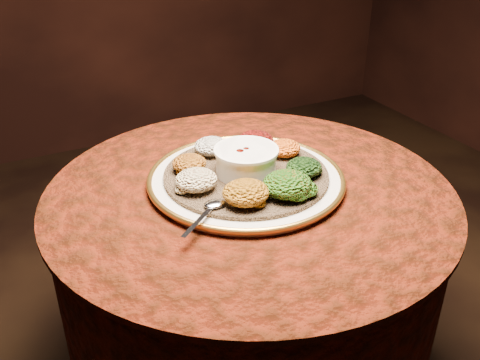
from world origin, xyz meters
name	(u,v)px	position (x,y,z in m)	size (l,w,h in m)	color
table	(249,251)	(0.00, 0.00, 0.55)	(0.96, 0.96, 0.73)	black
platter	(246,179)	(0.00, 0.03, 0.75)	(0.51, 0.51, 0.02)	beige
injera	(246,175)	(0.00, 0.03, 0.76)	(0.39, 0.39, 0.01)	brown
stew_bowl	(246,159)	(0.00, 0.03, 0.80)	(0.15, 0.15, 0.06)	white
spoon	(212,206)	(-0.13, -0.08, 0.77)	(0.13, 0.11, 0.01)	silver
portion_ayib	(211,146)	(-0.03, 0.16, 0.78)	(0.09, 0.08, 0.04)	beige
portion_kitfo	(255,141)	(0.09, 0.13, 0.78)	(0.10, 0.09, 0.05)	black
portion_tikil	(284,148)	(0.13, 0.07, 0.78)	(0.08, 0.08, 0.04)	#BF650F
portion_gomen	(304,167)	(0.12, -0.04, 0.78)	(0.09, 0.08, 0.04)	black
portion_mixveg	(287,184)	(0.04, -0.10, 0.79)	(0.11, 0.10, 0.05)	#952609
portion_kik	(246,193)	(-0.06, -0.09, 0.79)	(0.10, 0.10, 0.05)	#9A560D
portion_timatim	(196,180)	(-0.13, 0.01, 0.78)	(0.09, 0.09, 0.05)	maroon
portion_shiro	(189,163)	(-0.11, 0.10, 0.78)	(0.08, 0.08, 0.04)	#8F5111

